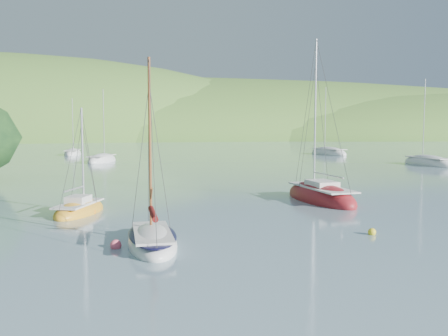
{
  "coord_description": "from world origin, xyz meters",
  "views": [
    {
      "loc": [
        -5.16,
        -20.59,
        5.2
      ],
      "look_at": [
        -0.97,
        8.0,
        2.6
      ],
      "focal_mm": 40.0,
      "sensor_mm": 36.0,
      "label": 1
    }
  ],
  "objects": [
    {
      "name": "shoreline_hills",
      "position": [
        -9.66,
        172.42,
        0.0
      ],
      "size": [
        690.0,
        135.0,
        56.0
      ],
      "color": "#3F6627",
      "rests_on": "ground"
    },
    {
      "name": "distant_sloop_d",
      "position": [
        28.85,
        36.75,
        0.19
      ],
      "size": [
        4.14,
        8.52,
        11.65
      ],
      "rotation": [
        0.0,
        0.0,
        0.16
      ],
      "color": "silver",
      "rests_on": "ground"
    },
    {
      "name": "sloop_red",
      "position": [
        6.07,
        11.27,
        0.22
      ],
      "size": [
        3.94,
        8.29,
        11.78
      ],
      "rotation": [
        0.0,
        0.0,
        0.16
      ],
      "color": "maroon",
      "rests_on": "ground"
    },
    {
      "name": "sailboat_yellow",
      "position": [
        -9.31,
        8.76,
        0.17
      ],
      "size": [
        3.4,
        5.4,
        6.68
      ],
      "rotation": [
        0.0,
        0.0,
        -0.3
      ],
      "color": "orange",
      "rests_on": "ground"
    },
    {
      "name": "distant_sloop_c",
      "position": [
        -17.87,
        63.56,
        0.17
      ],
      "size": [
        2.49,
        7.08,
        10.11
      ],
      "rotation": [
        0.0,
        0.0,
        0.0
      ],
      "color": "silver",
      "rests_on": "ground"
    },
    {
      "name": "ground",
      "position": [
        0.0,
        0.0,
        0.0
      ],
      "size": [
        700.0,
        700.0,
        0.0
      ],
      "primitive_type": "plane",
      "color": "slate",
      "rests_on": "ground"
    },
    {
      "name": "mooring_buoys",
      "position": [
        -1.06,
        4.26,
        0.12
      ],
      "size": [
        23.12,
        8.67,
        0.47
      ],
      "color": "yellow",
      "rests_on": "ground"
    },
    {
      "name": "daysailer_white",
      "position": [
        -5.16,
        0.48,
        0.2
      ],
      "size": [
        2.41,
        5.71,
        8.6
      ],
      "rotation": [
        0.0,
        0.0,
        0.06
      ],
      "color": "silver",
      "rests_on": "ground"
    },
    {
      "name": "distant_sloop_a",
      "position": [
        -11.71,
        47.76,
        0.18
      ],
      "size": [
        4.64,
        7.89,
        10.64
      ],
      "rotation": [
        0.0,
        0.0,
        -0.29
      ],
      "color": "silver",
      "rests_on": "ground"
    },
    {
      "name": "distant_sloop_b",
      "position": [
        23.9,
        58.36,
        0.2
      ],
      "size": [
        5.37,
        8.99,
        12.11
      ],
      "rotation": [
        0.0,
        0.0,
        0.3
      ],
      "color": "silver",
      "rests_on": "ground"
    }
  ]
}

